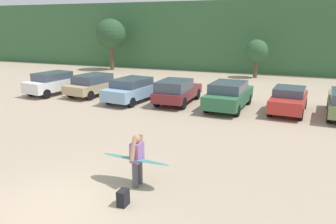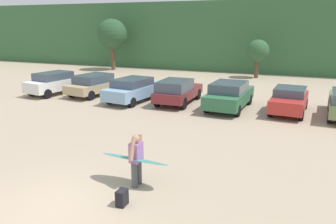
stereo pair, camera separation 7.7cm
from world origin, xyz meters
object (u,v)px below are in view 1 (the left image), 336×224
(parked_car_white, at_px, (53,83))
(person_adult, at_px, (137,157))
(parked_car_tan, at_px, (94,84))
(parked_car_maroon, at_px, (177,91))
(parked_car_sky_blue, at_px, (134,89))
(parked_car_forest_green, at_px, (229,95))
(parked_car_red, at_px, (289,99))
(backpack_dropped, at_px, (123,198))
(surfboard_teal, at_px, (135,159))

(parked_car_white, xyz_separation_m, person_adult, (11.60, -10.24, 0.10))
(parked_car_tan, distance_m, parked_car_maroon, 6.20)
(parked_car_sky_blue, relative_size, parked_car_forest_green, 1.01)
(parked_car_sky_blue, distance_m, parked_car_red, 9.32)
(parked_car_forest_green, xyz_separation_m, person_adult, (-0.67, -10.51, 0.10))
(parked_car_white, xyz_separation_m, backpack_dropped, (11.76, -11.42, -0.60))
(parked_car_sky_blue, bearing_deg, parked_car_white, 98.09)
(parked_car_red, distance_m, surfboard_teal, 11.54)
(parked_car_forest_green, distance_m, parked_car_red, 3.29)
(person_adult, bearing_deg, parked_car_sky_blue, -60.62)
(parked_car_white, xyz_separation_m, parked_car_forest_green, (12.27, 0.28, 0.00))
(parked_car_sky_blue, distance_m, parked_car_maroon, 2.83)
(parked_car_white, height_order, person_adult, person_adult)
(parked_car_sky_blue, height_order, parked_car_forest_green, parked_car_forest_green)
(parked_car_sky_blue, height_order, person_adult, person_adult)
(surfboard_teal, bearing_deg, parked_car_white, -37.83)
(parked_car_forest_green, relative_size, parked_car_red, 1.12)
(parked_car_sky_blue, distance_m, parked_car_forest_green, 6.03)
(parked_car_maroon, distance_m, person_adult, 10.91)
(surfboard_teal, distance_m, backpack_dropped, 1.41)
(parked_car_tan, distance_m, parked_car_red, 12.68)
(parked_car_tan, bearing_deg, parked_car_forest_green, -83.73)
(parked_car_sky_blue, height_order, parked_car_red, parked_car_sky_blue)
(parked_car_red, relative_size, backpack_dropped, 9.30)
(parked_car_sky_blue, relative_size, backpack_dropped, 10.57)
(person_adult, relative_size, backpack_dropped, 3.62)
(parked_car_white, height_order, parked_car_sky_blue, parked_car_white)
(parked_car_sky_blue, relative_size, parked_car_red, 1.14)
(parked_car_maroon, height_order, backpack_dropped, parked_car_maroon)
(parked_car_maroon, bearing_deg, person_adult, -166.45)
(parked_car_sky_blue, distance_m, backpack_dropped, 12.73)
(parked_car_red, height_order, backpack_dropped, parked_car_red)
(parked_car_white, relative_size, backpack_dropped, 9.46)
(surfboard_teal, height_order, backpack_dropped, surfboard_teal)
(parked_car_maroon, distance_m, backpack_dropped, 12.12)
(parked_car_sky_blue, xyz_separation_m, surfboard_teal, (5.26, -10.22, 0.04))
(parked_car_white, relative_size, parked_car_tan, 0.97)
(parked_car_red, relative_size, surfboard_teal, 1.80)
(parked_car_forest_green, bearing_deg, parked_car_white, 94.56)
(parked_car_tan, bearing_deg, person_adult, -132.59)
(parked_car_tan, distance_m, backpack_dropped, 15.03)
(parked_car_tan, bearing_deg, parked_car_red, -81.50)
(parked_car_tan, bearing_deg, parked_car_sky_blue, -91.90)
(parked_car_tan, xyz_separation_m, surfboard_teal, (8.65, -10.85, 0.05))
(parked_car_sky_blue, height_order, parked_car_maroon, parked_car_maroon)
(parked_car_tan, xyz_separation_m, parked_car_sky_blue, (3.39, -0.63, 0.01))
(parked_car_tan, height_order, parked_car_sky_blue, parked_car_sky_blue)
(parked_car_sky_blue, distance_m, person_adult, 11.59)
(parked_car_forest_green, height_order, person_adult, person_adult)
(parked_car_red, xyz_separation_m, surfboard_teal, (-4.04, -10.81, 0.08))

